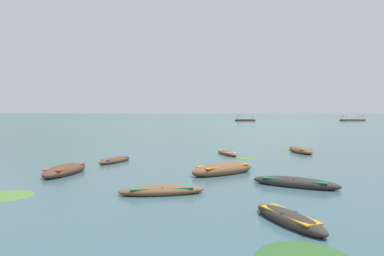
% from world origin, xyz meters
% --- Properties ---
extents(ground_plane, '(6000.00, 6000.00, 0.00)m').
position_xyz_m(ground_plane, '(0.00, 1500.00, 0.00)').
color(ground_plane, '#385660').
extents(mountain_1, '(1014.85, 1014.85, 388.62)m').
position_xyz_m(mountain_1, '(-545.01, 1610.93, 194.31)').
color(mountain_1, '#56665B').
rests_on(mountain_1, ground).
extents(mountain_2, '(1130.46, 1130.46, 327.52)m').
position_xyz_m(mountain_2, '(177.95, 1670.69, 163.76)').
color(mountain_2, slate).
rests_on(mountain_2, ground).
extents(rowboat_0, '(1.86, 3.73, 0.45)m').
position_xyz_m(rowboat_0, '(1.77, 25.64, 0.14)').
color(rowboat_0, brown).
rests_on(rowboat_0, ground).
extents(rowboat_1, '(4.51, 3.87, 0.80)m').
position_xyz_m(rowboat_1, '(0.47, 16.12, 0.25)').
color(rowboat_1, brown).
rests_on(rowboat_1, ground).
extents(rowboat_2, '(2.06, 3.55, 0.52)m').
position_xyz_m(rowboat_2, '(1.69, 6.55, 0.16)').
color(rowboat_2, '#2D2826').
rests_on(rowboat_2, ground).
extents(rowboat_3, '(4.20, 3.08, 0.58)m').
position_xyz_m(rowboat_3, '(3.64, 12.38, 0.18)').
color(rowboat_3, '#2D2826').
rests_on(rowboat_3, ground).
extents(rowboat_6, '(2.29, 3.40, 0.51)m').
position_xyz_m(rowboat_6, '(-6.86, 20.92, 0.16)').
color(rowboat_6, brown).
rests_on(rowboat_6, ground).
extents(rowboat_7, '(2.19, 4.38, 0.71)m').
position_xyz_m(rowboat_7, '(-8.81, 16.10, 0.22)').
color(rowboat_7, '#4C3323').
rests_on(rowboat_7, ground).
extents(rowboat_8, '(1.68, 4.25, 0.62)m').
position_xyz_m(rowboat_8, '(8.55, 27.14, 0.19)').
color(rowboat_8, brown).
rests_on(rowboat_8, ground).
extents(rowboat_10, '(3.92, 1.67, 0.50)m').
position_xyz_m(rowboat_10, '(-2.76, 10.82, 0.16)').
color(rowboat_10, brown).
rests_on(rowboat_10, ground).
extents(ferry_0, '(10.78, 6.02, 2.54)m').
position_xyz_m(ferry_0, '(65.71, 141.10, 0.45)').
color(ferry_0, brown).
rests_on(ferry_0, ground).
extents(ferry_1, '(8.06, 4.44, 2.54)m').
position_xyz_m(ferry_1, '(21.63, 140.45, 0.45)').
color(ferry_1, '#4C3323').
rests_on(ferry_1, ground).
extents(weed_patch_1, '(3.22, 2.98, 0.14)m').
position_xyz_m(weed_patch_1, '(8.67, 28.42, 0.00)').
color(weed_patch_1, '#477033').
rests_on(weed_patch_1, ground).
extents(weed_patch_2, '(3.35, 3.33, 0.14)m').
position_xyz_m(weed_patch_2, '(-9.54, 10.47, 0.00)').
color(weed_patch_2, '#477033').
rests_on(weed_patch_2, ground).
extents(weed_patch_4, '(1.98, 1.94, 0.14)m').
position_xyz_m(weed_patch_4, '(2.93, 22.88, 0.00)').
color(weed_patch_4, '#477033').
rests_on(weed_patch_4, ground).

